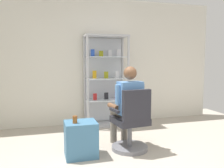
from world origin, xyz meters
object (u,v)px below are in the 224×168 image
(office_chair, at_px, (131,126))
(storage_crate, at_px, (81,139))
(display_cabinet_main, at_px, (105,80))
(seated_shopkeeper, at_px, (127,103))
(tea_glass, at_px, (75,120))

(office_chair, xyz_separation_m, storage_crate, (-0.77, -0.00, -0.14))
(display_cabinet_main, bearing_deg, seated_shopkeeper, -90.60)
(office_chair, relative_size, seated_shopkeeper, 0.74)
(storage_crate, relative_size, tea_glass, 4.90)
(seated_shopkeeper, bearing_deg, office_chair, -82.89)
(office_chair, height_order, storage_crate, office_chair)
(seated_shopkeeper, bearing_deg, tea_glass, -165.70)
(display_cabinet_main, xyz_separation_m, office_chair, (0.01, -1.57, -0.57))
(display_cabinet_main, distance_m, office_chair, 1.67)
(office_chair, distance_m, storage_crate, 0.79)
(storage_crate, xyz_separation_m, tea_glass, (-0.09, -0.05, 0.31))
(seated_shopkeeper, distance_m, storage_crate, 0.90)
(tea_glass, bearing_deg, storage_crate, 30.76)
(office_chair, bearing_deg, seated_shopkeeper, 97.11)
(display_cabinet_main, xyz_separation_m, seated_shopkeeper, (-0.01, -1.41, -0.25))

